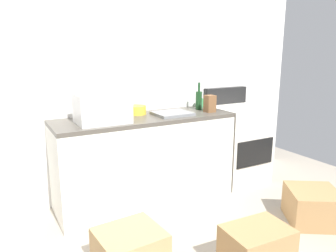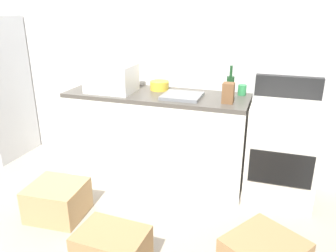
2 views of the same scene
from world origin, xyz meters
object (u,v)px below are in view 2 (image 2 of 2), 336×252
cardboard_box_medium (58,200)px  knife_block (228,93)px  microwave (111,78)px  wine_bottle (230,86)px  coffee_mug (242,90)px  stove_oven (281,150)px  mixing_bowl (159,86)px

cardboard_box_medium → knife_block: bearing=33.1°
microwave → wine_bottle: size_ratio=1.53×
coffee_mug → wine_bottle: bearing=-129.6°
wine_bottle → coffee_mug: 0.17m
microwave → cardboard_box_medium: microwave is taller
wine_bottle → knife_block: size_ratio=1.67×
stove_oven → wine_bottle: (-0.52, 0.08, 0.54)m
cardboard_box_medium → mixing_bowl: bearing=63.3°
coffee_mug → mixing_bowl: size_ratio=0.53×
stove_oven → wine_bottle: wine_bottle is taller
microwave → coffee_mug: bearing=12.2°
knife_block → mixing_bowl: (-0.73, 0.25, -0.04)m
microwave → mixing_bowl: (0.43, 0.21, -0.09)m
wine_bottle → cardboard_box_medium: (-1.27, -1.03, -0.86)m
microwave → knife_block: size_ratio=2.56×
stove_oven → wine_bottle: 0.75m
stove_oven → mixing_bowl: (-1.24, 0.14, 0.48)m
cardboard_box_medium → microwave: bearing=82.4°
knife_block → wine_bottle: bearing=93.7°
wine_bottle → mixing_bowl: size_ratio=1.58×
stove_oven → cardboard_box_medium: (-1.79, -0.95, -0.32)m
stove_oven → cardboard_box_medium: stove_oven is taller
coffee_mug → cardboard_box_medium: bearing=-140.1°
coffee_mug → stove_oven: bearing=-25.4°
mixing_bowl → knife_block: bearing=-19.0°
stove_oven → mixing_bowl: stove_oven is taller
stove_oven → coffee_mug: size_ratio=11.00×
wine_bottle → knife_block: (0.01, -0.19, -0.02)m
stove_oven → cardboard_box_medium: 2.05m
stove_oven → knife_block: stove_oven is taller
stove_oven → coffee_mug: stove_oven is taller
stove_oven → microwave: (-1.67, -0.07, 0.57)m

